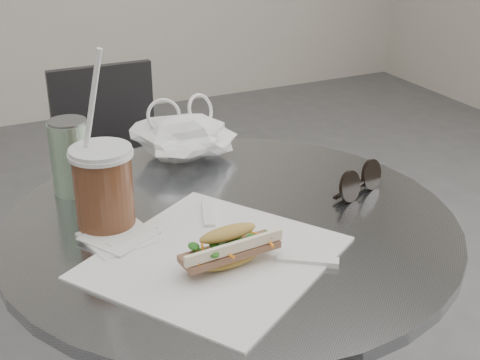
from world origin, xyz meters
name	(u,v)px	position (x,y,z in m)	size (l,w,h in m)	color
cafe_table	(231,351)	(0.00, 0.20, 0.47)	(0.76, 0.76, 0.74)	slate
chair_far	(123,210)	(0.05, 1.08, 0.34)	(0.40, 0.40, 0.75)	#2B2B2D
sandwich_paper	(214,257)	(-0.07, 0.10, 0.74)	(0.33, 0.31, 0.00)	white
banh_mi	(229,248)	(-0.06, 0.07, 0.77)	(0.19, 0.09, 0.06)	tan
iced_coffee	(104,187)	(-0.19, 0.27, 0.81)	(0.10, 0.10, 0.30)	brown
sunglasses	(359,183)	(0.25, 0.19, 0.76)	(0.12, 0.07, 0.06)	black
plastic_bag	(186,139)	(0.03, 0.46, 0.79)	(0.19, 0.15, 0.09)	white
napkin_stack	(119,237)	(-0.19, 0.22, 0.74)	(0.13, 0.13, 0.01)	white
drink_can	(71,157)	(-0.21, 0.42, 0.81)	(0.07, 0.07, 0.14)	#5B9C66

